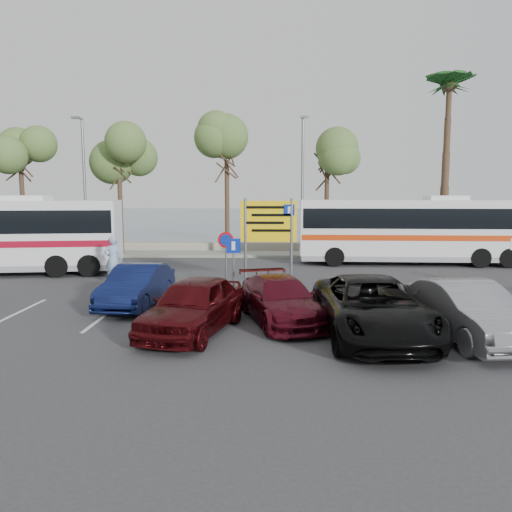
{
  "coord_description": "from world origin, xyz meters",
  "views": [
    {
      "loc": [
        0.99,
        -16.22,
        3.81
      ],
      "look_at": [
        0.52,
        3.0,
        1.36
      ],
      "focal_mm": 35.0,
      "sensor_mm": 36.0,
      "label": 1
    }
  ],
  "objects_px": {
    "car_blue": "(137,286)",
    "car_red": "(194,305)",
    "pedestrian_near": "(113,260)",
    "street_lamp_right": "(302,179)",
    "direction_sign": "(268,228)",
    "suv_black": "(373,308)",
    "coach_bus_right": "(410,233)",
    "street_lamp_left": "(84,179)",
    "car_silver_b": "(467,311)",
    "car_maroon": "(281,300)"
  },
  "relations": [
    {
      "from": "car_red",
      "to": "car_silver_b",
      "type": "bearing_deg",
      "value": 10.75
    },
    {
      "from": "car_blue",
      "to": "coach_bus_right",
      "type": "bearing_deg",
      "value": 45.59
    },
    {
      "from": "car_red",
      "to": "car_silver_b",
      "type": "xyz_separation_m",
      "value": [
        7.2,
        -0.5,
        -0.01
      ]
    },
    {
      "from": "street_lamp_right",
      "to": "car_maroon",
      "type": "height_order",
      "value": "street_lamp_right"
    },
    {
      "from": "direction_sign",
      "to": "suv_black",
      "type": "relative_size",
      "value": 0.63
    },
    {
      "from": "car_red",
      "to": "car_silver_b",
      "type": "distance_m",
      "value": 7.22
    },
    {
      "from": "car_blue",
      "to": "car_maroon",
      "type": "xyz_separation_m",
      "value": [
        4.8,
        -1.91,
        -0.04
      ]
    },
    {
      "from": "street_lamp_right",
      "to": "car_silver_b",
      "type": "height_order",
      "value": "street_lamp_right"
    },
    {
      "from": "pedestrian_near",
      "to": "car_red",
      "type": "bearing_deg",
      "value": 101.51
    },
    {
      "from": "direction_sign",
      "to": "car_silver_b",
      "type": "relative_size",
      "value": 0.78
    },
    {
      "from": "car_blue",
      "to": "pedestrian_near",
      "type": "distance_m",
      "value": 4.8
    },
    {
      "from": "coach_bus_right",
      "to": "car_silver_b",
      "type": "xyz_separation_m",
      "value": [
        -2.42,
        -13.96,
        -0.94
      ]
    },
    {
      "from": "car_blue",
      "to": "suv_black",
      "type": "xyz_separation_m",
      "value": [
        7.2,
        -3.48,
        0.09
      ]
    },
    {
      "from": "pedestrian_near",
      "to": "car_blue",
      "type": "bearing_deg",
      "value": 96.72
    },
    {
      "from": "street_lamp_right",
      "to": "car_blue",
      "type": "relative_size",
      "value": 1.9
    },
    {
      "from": "direction_sign",
      "to": "suv_black",
      "type": "height_order",
      "value": "direction_sign"
    },
    {
      "from": "coach_bus_right",
      "to": "car_red",
      "type": "height_order",
      "value": "coach_bus_right"
    },
    {
      "from": "direction_sign",
      "to": "pedestrian_near",
      "type": "height_order",
      "value": "direction_sign"
    },
    {
      "from": "street_lamp_left",
      "to": "direction_sign",
      "type": "distance_m",
      "value": 15.24
    },
    {
      "from": "suv_black",
      "to": "direction_sign",
      "type": "bearing_deg",
      "value": 111.18
    },
    {
      "from": "street_lamp_left",
      "to": "pedestrian_near",
      "type": "height_order",
      "value": "street_lamp_left"
    },
    {
      "from": "street_lamp_left",
      "to": "car_red",
      "type": "xyz_separation_m",
      "value": [
        8.97,
        -16.48,
        -3.83
      ]
    },
    {
      "from": "car_maroon",
      "to": "pedestrian_near",
      "type": "bearing_deg",
      "value": 122.45
    },
    {
      "from": "coach_bus_right",
      "to": "suv_black",
      "type": "bearing_deg",
      "value": -109.3
    },
    {
      "from": "suv_black",
      "to": "car_blue",
      "type": "bearing_deg",
      "value": 152.23
    },
    {
      "from": "direction_sign",
      "to": "car_red",
      "type": "xyz_separation_m",
      "value": [
        -2.04,
        -6.16,
        -1.66
      ]
    },
    {
      "from": "car_blue",
      "to": "car_silver_b",
      "type": "xyz_separation_m",
      "value": [
        9.6,
        -3.68,
        0.06
      ]
    },
    {
      "from": "street_lamp_right",
      "to": "coach_bus_right",
      "type": "xyz_separation_m",
      "value": [
        5.58,
        -3.02,
        -2.9
      ]
    },
    {
      "from": "street_lamp_left",
      "to": "street_lamp_right",
      "type": "xyz_separation_m",
      "value": [
        13.0,
        0.0,
        0.0
      ]
    },
    {
      "from": "pedestrian_near",
      "to": "car_maroon",
      "type": "bearing_deg",
      "value": 118.48
    },
    {
      "from": "coach_bus_right",
      "to": "street_lamp_left",
      "type": "bearing_deg",
      "value": 170.77
    },
    {
      "from": "street_lamp_left",
      "to": "car_maroon",
      "type": "bearing_deg",
      "value": -53.22
    },
    {
      "from": "car_red",
      "to": "pedestrian_near",
      "type": "xyz_separation_m",
      "value": [
        -4.53,
        7.46,
        0.23
      ]
    },
    {
      "from": "car_maroon",
      "to": "car_blue",
      "type": "bearing_deg",
      "value": 142.55
    },
    {
      "from": "street_lamp_right",
      "to": "car_maroon",
      "type": "bearing_deg",
      "value": -96.13
    },
    {
      "from": "direction_sign",
      "to": "car_blue",
      "type": "bearing_deg",
      "value": -146.15
    },
    {
      "from": "car_blue",
      "to": "car_red",
      "type": "xyz_separation_m",
      "value": [
        2.4,
        -3.18,
        0.07
      ]
    },
    {
      "from": "car_maroon",
      "to": "suv_black",
      "type": "distance_m",
      "value": 2.87
    },
    {
      "from": "car_maroon",
      "to": "direction_sign",
      "type": "bearing_deg",
      "value": 78.46
    },
    {
      "from": "suv_black",
      "to": "car_red",
      "type": "bearing_deg",
      "value": 174.46
    },
    {
      "from": "suv_black",
      "to": "pedestrian_near",
      "type": "distance_m",
      "value": 12.14
    },
    {
      "from": "car_red",
      "to": "pedestrian_near",
      "type": "bearing_deg",
      "value": 136.01
    },
    {
      "from": "car_maroon",
      "to": "car_red",
      "type": "distance_m",
      "value": 2.72
    },
    {
      "from": "street_lamp_left",
      "to": "coach_bus_right",
      "type": "distance_m",
      "value": 19.05
    },
    {
      "from": "street_lamp_left",
      "to": "car_maroon",
      "type": "height_order",
      "value": "street_lamp_left"
    },
    {
      "from": "street_lamp_right",
      "to": "car_red",
      "type": "relative_size",
      "value": 1.78
    },
    {
      "from": "street_lamp_left",
      "to": "coach_bus_right",
      "type": "bearing_deg",
      "value": -9.23
    },
    {
      "from": "coach_bus_right",
      "to": "suv_black",
      "type": "relative_size",
      "value": 2.08
    },
    {
      "from": "street_lamp_right",
      "to": "car_maroon",
      "type": "xyz_separation_m",
      "value": [
        -1.63,
        -15.2,
        -3.94
      ]
    },
    {
      "from": "car_maroon",
      "to": "car_red",
      "type": "height_order",
      "value": "car_red"
    }
  ]
}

